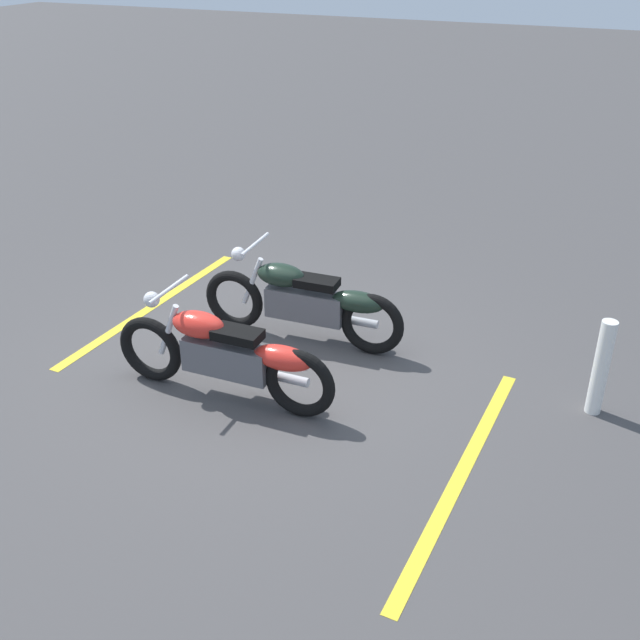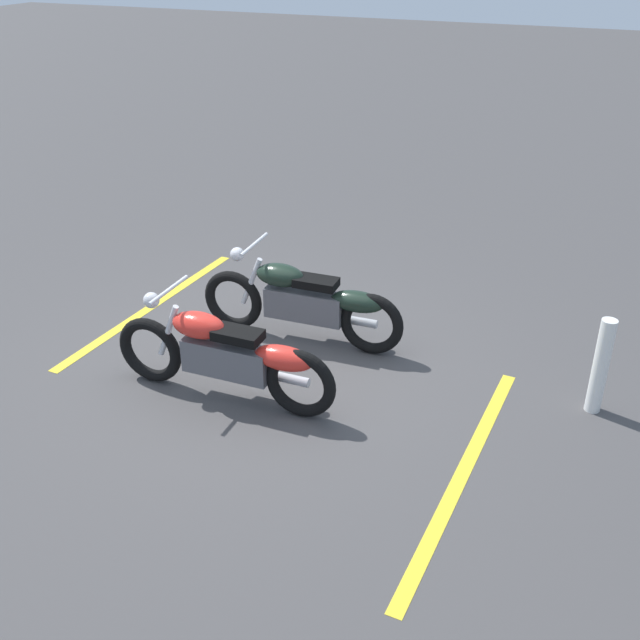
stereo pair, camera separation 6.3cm
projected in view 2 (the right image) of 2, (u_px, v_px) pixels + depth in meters
The scene contains 6 objects.
ground_plane at pixel (260, 365), 7.51m from camera, with size 60.00×60.00×0.00m, color #474444.
motorcycle_bright_foreground at pixel (227, 355), 6.78m from camera, with size 2.23×0.62×1.04m.
motorcycle_dark_foreground at pixel (305, 301), 7.74m from camera, with size 2.23×0.62×1.04m.
bollard_post at pixel (601, 366), 6.60m from camera, with size 0.14×0.14×0.93m, color white.
parking_stripe_near at pixel (152, 306), 8.66m from camera, with size 3.20×0.12×0.01m, color yellow.
parking_stripe_mid at pixel (463, 471), 6.05m from camera, with size 3.20×0.12×0.01m, color yellow.
Camera 2 is at (3.08, -5.67, 3.92)m, focal length 41.95 mm.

